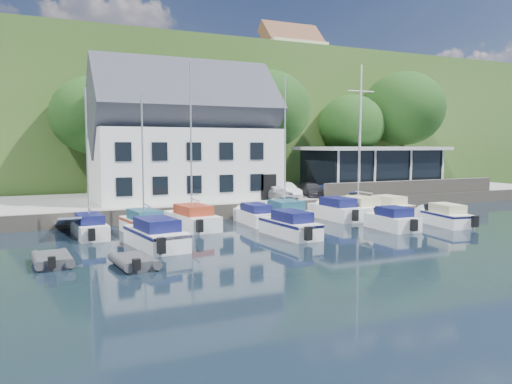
% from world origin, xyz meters
% --- Properties ---
extents(ground, '(180.00, 180.00, 0.00)m').
position_xyz_m(ground, '(0.00, 0.00, 0.00)').
color(ground, black).
rests_on(ground, ground).
extents(quay, '(60.00, 13.00, 1.00)m').
position_xyz_m(quay, '(0.00, 17.50, 0.50)').
color(quay, '#969590').
rests_on(quay, ground).
extents(quay_face, '(60.00, 0.30, 1.00)m').
position_xyz_m(quay_face, '(0.00, 11.00, 0.50)').
color(quay_face, '#6F6659').
rests_on(quay_face, ground).
extents(hillside, '(160.00, 75.00, 16.00)m').
position_xyz_m(hillside, '(0.00, 62.00, 8.00)').
color(hillside, '#2E4D1D').
rests_on(hillside, ground).
extents(field_patch, '(50.00, 30.00, 0.30)m').
position_xyz_m(field_patch, '(8.00, 70.00, 16.15)').
color(field_patch, brown).
rests_on(field_patch, hillside).
extents(farmhouse, '(10.40, 7.00, 8.20)m').
position_xyz_m(farmhouse, '(22.00, 52.00, 20.10)').
color(farmhouse, beige).
rests_on(farmhouse, hillside).
extents(harbor_building, '(14.40, 8.20, 8.70)m').
position_xyz_m(harbor_building, '(-7.00, 16.50, 5.35)').
color(harbor_building, white).
rests_on(harbor_building, quay).
extents(club_pavilion, '(13.20, 7.20, 4.10)m').
position_xyz_m(club_pavilion, '(11.00, 16.00, 3.05)').
color(club_pavilion, black).
rests_on(club_pavilion, quay).
extents(seawall, '(18.00, 0.50, 1.20)m').
position_xyz_m(seawall, '(12.00, 11.40, 1.60)').
color(seawall, '#6F6659').
rests_on(seawall, quay).
extents(gangway, '(1.20, 6.00, 1.40)m').
position_xyz_m(gangway, '(-16.50, 9.00, 0.00)').
color(gangway, silver).
rests_on(gangway, ground).
extents(car_silver, '(2.27, 3.68, 1.17)m').
position_xyz_m(car_silver, '(-0.95, 12.62, 1.58)').
color(car_silver, '#B4B5B9').
rests_on(car_silver, quay).
extents(car_white, '(1.33, 3.77, 1.24)m').
position_xyz_m(car_white, '(0.33, 13.31, 1.62)').
color(car_white, silver).
rests_on(car_white, quay).
extents(car_dgrey, '(2.11, 4.03, 1.11)m').
position_xyz_m(car_dgrey, '(2.94, 13.48, 1.56)').
color(car_dgrey, '#2D2C31').
rests_on(car_dgrey, quay).
extents(car_blue, '(2.14, 3.71, 1.19)m').
position_xyz_m(car_blue, '(5.44, 13.03, 1.60)').
color(car_blue, '#2E448E').
rests_on(car_blue, quay).
extents(flagpole, '(2.64, 0.20, 11.00)m').
position_xyz_m(flagpole, '(7.47, 13.03, 6.50)').
color(flagpole, white).
rests_on(flagpole, quay).
extents(tree_1, '(7.38, 7.38, 10.09)m').
position_xyz_m(tree_1, '(-13.12, 22.70, 6.04)').
color(tree_1, black).
rests_on(tree_1, quay).
extents(tree_2, '(7.33, 7.33, 10.02)m').
position_xyz_m(tree_2, '(-3.91, 21.95, 6.01)').
color(tree_2, black).
rests_on(tree_2, quay).
extents(tree_3, '(8.37, 8.37, 11.44)m').
position_xyz_m(tree_3, '(2.61, 21.30, 6.72)').
color(tree_3, black).
rests_on(tree_3, quay).
extents(tree_4, '(7.06, 7.06, 9.65)m').
position_xyz_m(tree_4, '(13.37, 22.67, 5.83)').
color(tree_4, black).
rests_on(tree_4, quay).
extents(tree_5, '(9.08, 9.08, 12.40)m').
position_xyz_m(tree_5, '(19.87, 21.99, 7.20)').
color(tree_5, black).
rests_on(tree_5, quay).
extents(boat_r1_0, '(2.03, 6.25, 8.23)m').
position_xyz_m(boat_r1_0, '(-15.36, 7.54, 4.12)').
color(boat_r1_0, white).
rests_on(boat_r1_0, ground).
extents(boat_r1_1, '(2.71, 6.10, 9.02)m').
position_xyz_m(boat_r1_1, '(-12.33, 7.03, 4.51)').
color(boat_r1_1, white).
rests_on(boat_r1_1, ground).
extents(boat_r1_2, '(2.98, 7.01, 9.33)m').
position_xyz_m(boat_r1_2, '(-9.16, 7.79, 4.67)').
color(boat_r1_2, white).
rests_on(boat_r1_2, ground).
extents(boat_r1_3, '(1.92, 6.29, 1.37)m').
position_xyz_m(boat_r1_3, '(-4.75, 7.92, 0.68)').
color(boat_r1_3, white).
rests_on(boat_r1_3, ground).
extents(boat_r1_4, '(2.40, 5.83, 9.31)m').
position_xyz_m(boat_r1_4, '(-2.70, 7.55, 4.66)').
color(boat_r1_4, white).
rests_on(boat_r1_4, ground).
extents(boat_r1_5, '(2.27, 6.62, 1.56)m').
position_xyz_m(boat_r1_5, '(1.36, 7.47, 0.78)').
color(boat_r1_5, white).
rests_on(boat_r1_5, ground).
extents(boat_r1_6, '(2.69, 6.23, 9.45)m').
position_xyz_m(boat_r1_6, '(3.21, 7.35, 4.72)').
color(boat_r1_6, white).
rests_on(boat_r1_6, ground).
extents(boat_r1_7, '(2.32, 5.95, 1.49)m').
position_xyz_m(boat_r1_7, '(5.88, 7.43, 0.75)').
color(boat_r1_7, white).
rests_on(boat_r1_7, ground).
extents(boat_r2_0, '(2.99, 6.78, 1.56)m').
position_xyz_m(boat_r2_0, '(-12.61, 2.88, 0.78)').
color(boat_r2_0, white).
rests_on(boat_r2_0, ground).
extents(boat_r2_2, '(2.31, 6.43, 1.51)m').
position_xyz_m(boat_r2_2, '(-4.85, 2.82, 0.75)').
color(boat_r2_2, white).
rests_on(boat_r2_2, ground).
extents(boat_r2_3, '(2.13, 5.04, 1.43)m').
position_xyz_m(boat_r2_3, '(2.08, 2.29, 0.71)').
color(boat_r2_3, white).
rests_on(boat_r2_3, ground).
extents(boat_r2_4, '(2.57, 5.98, 1.44)m').
position_xyz_m(boat_r2_4, '(6.27, 2.13, 0.72)').
color(boat_r2_4, white).
rests_on(boat_r2_4, ground).
extents(dinghy_0, '(1.80, 2.84, 0.64)m').
position_xyz_m(dinghy_0, '(-17.62, 1.02, 0.32)').
color(dinghy_0, '#35363A').
rests_on(dinghy_0, ground).
extents(dinghy_1, '(1.94, 2.90, 0.64)m').
position_xyz_m(dinghy_1, '(-14.44, -0.83, 0.32)').
color(dinghy_1, '#35363A').
rests_on(dinghy_1, ground).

